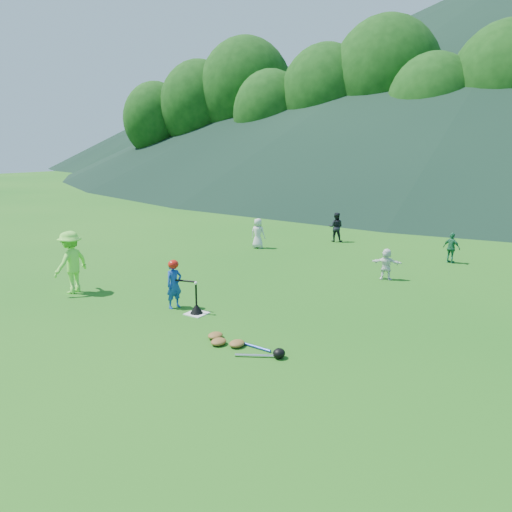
{
  "coord_description": "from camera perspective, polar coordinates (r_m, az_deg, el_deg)",
  "views": [
    {
      "loc": [
        7.08,
        -8.38,
        3.78
      ],
      "look_at": [
        0.0,
        2.5,
        0.9
      ],
      "focal_mm": 35.0,
      "sensor_mm": 36.0,
      "label": 1
    }
  ],
  "objects": [
    {
      "name": "distant_hills",
      "position": [
        92.06,
        24.97,
        18.41
      ],
      "size": [
        155.0,
        140.0,
        32.0
      ],
      "color": "black",
      "rests_on": "ground"
    },
    {
      "name": "fielder_d",
      "position": [
        14.78,
        14.66,
        -0.89
      ],
      "size": [
        0.89,
        0.43,
        0.92
      ],
      "primitive_type": "imported",
      "rotation": [
        0.0,
        0.0,
        3.34
      ],
      "color": "white",
      "rests_on": "ground"
    },
    {
      "name": "fielder_a",
      "position": [
        18.69,
        0.22,
        2.61
      ],
      "size": [
        0.59,
        0.43,
        1.13
      ],
      "primitive_type": "imported",
      "rotation": [
        0.0,
        0.0,
        3.28
      ],
      "color": "silver",
      "rests_on": "ground"
    },
    {
      "name": "baseball",
      "position": [
        11.38,
        -6.89,
        -3.09
      ],
      "size": [
        0.08,
        0.08,
        0.08
      ],
      "primitive_type": "sphere",
      "color": "white",
      "rests_on": "batting_tee"
    },
    {
      "name": "adult_coach",
      "position": [
        13.82,
        -20.39,
        -0.67
      ],
      "size": [
        0.74,
        1.12,
        1.63
      ],
      "primitive_type": "imported",
      "rotation": [
        0.0,
        0.0,
        -1.44
      ],
      "color": "#7FF748",
      "rests_on": "ground"
    },
    {
      "name": "fielder_b",
      "position": [
        20.23,
        9.12,
        3.28
      ],
      "size": [
        0.68,
        0.59,
        1.18
      ],
      "primitive_type": "imported",
      "rotation": [
        0.0,
        0.0,
        3.44
      ],
      "color": "black",
      "rests_on": "ground"
    },
    {
      "name": "batter_gear",
      "position": [
        11.82,
        -9.33,
        -1.1
      ],
      "size": [
        0.73,
        0.26,
        0.5
      ],
      "color": "red",
      "rests_on": "ground"
    },
    {
      "name": "outfield_fence",
      "position": [
        37.19,
        22.14,
        6.85
      ],
      "size": [
        70.07,
        0.08,
        1.33
      ],
      "color": "gray",
      "rests_on": "ground"
    },
    {
      "name": "batting_tee",
      "position": [
        11.56,
        -6.81,
        -5.99
      ],
      "size": [
        0.3,
        0.3,
        0.68
      ],
      "color": "black",
      "rests_on": "home_plate"
    },
    {
      "name": "batter_child",
      "position": [
        11.95,
        -9.35,
        -3.24
      ],
      "size": [
        0.36,
        0.47,
        1.14
      ],
      "primitive_type": "imported",
      "rotation": [
        0.0,
        0.0,
        1.34
      ],
      "color": "#16409D",
      "rests_on": "ground"
    },
    {
      "name": "equipment_pile",
      "position": [
        9.72,
        -2.23,
        -9.97
      ],
      "size": [
        1.8,
        0.69,
        0.19
      ],
      "color": "olive",
      "rests_on": "ground"
    },
    {
      "name": "fielder_c",
      "position": [
        17.53,
        21.44,
        0.87
      ],
      "size": [
        0.64,
        0.42,
        1.01
      ],
      "primitive_type": "imported",
      "rotation": [
        0.0,
        0.0,
        2.82
      ],
      "color": "#23754A",
      "rests_on": "ground"
    },
    {
      "name": "ground",
      "position": [
        11.6,
        -6.8,
        -6.6
      ],
      "size": [
        120.0,
        120.0,
        0.0
      ],
      "primitive_type": "plane",
      "color": "#185D15",
      "rests_on": "ground"
    },
    {
      "name": "tree_line",
      "position": [
        42.99,
        24.88,
        17.33
      ],
      "size": [
        70.04,
        11.4,
        14.82
      ],
      "color": "#382314",
      "rests_on": "ground"
    },
    {
      "name": "home_plate",
      "position": [
        11.6,
        -6.8,
        -6.55
      ],
      "size": [
        0.45,
        0.45,
        0.02
      ],
      "primitive_type": "cube",
      "color": "silver",
      "rests_on": "ground"
    }
  ]
}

